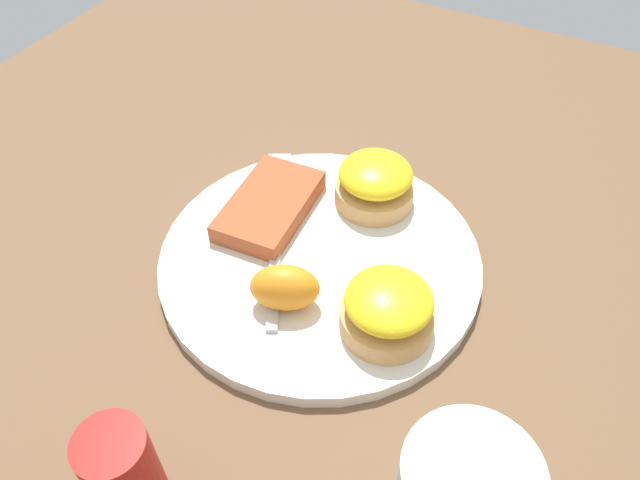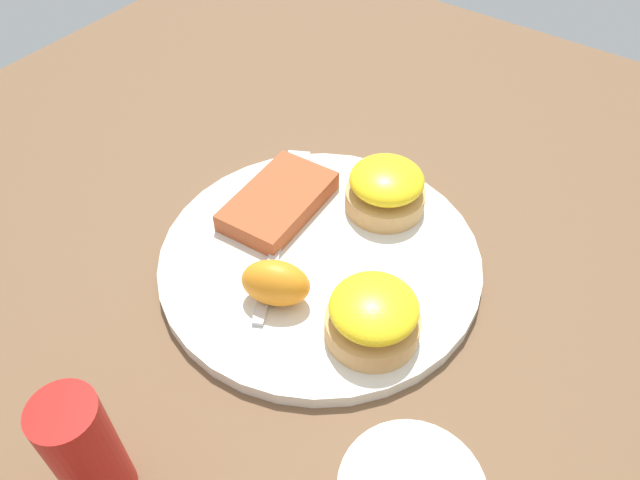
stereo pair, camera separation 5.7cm
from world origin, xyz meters
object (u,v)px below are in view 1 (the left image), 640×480
at_px(orange_wedge, 283,287).
at_px(fork, 277,220).
at_px(hashbrown_patty, 270,206).
at_px(sandwich_benedict_right, 375,183).
at_px(sandwich_benedict_left, 388,309).

bearing_deg(orange_wedge, fork, -146.32).
distance_m(hashbrown_patty, orange_wedge, 0.12).
height_order(sandwich_benedict_right, orange_wedge, sandwich_benedict_right).
relative_size(sandwich_benedict_right, orange_wedge, 1.32).
xyz_separation_m(sandwich_benedict_left, fork, (-0.07, -0.14, -0.02)).
bearing_deg(hashbrown_patty, sandwich_benedict_left, 64.82).
xyz_separation_m(sandwich_benedict_right, hashbrown_patty, (0.06, -0.08, -0.01)).
bearing_deg(fork, sandwich_benedict_left, 65.40).
distance_m(sandwich_benedict_right, orange_wedge, 0.16).
bearing_deg(orange_wedge, sandwich_benedict_right, 174.12).
height_order(hashbrown_patty, fork, hashbrown_patty).
height_order(sandwich_benedict_right, fork, sandwich_benedict_right).
height_order(sandwich_benedict_left, orange_wedge, sandwich_benedict_left).
bearing_deg(sandwich_benedict_left, fork, -114.60).
bearing_deg(sandwich_benedict_right, sandwich_benedict_left, 27.79).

